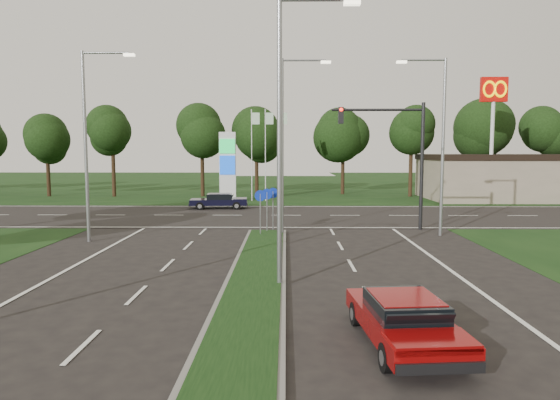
{
  "coord_description": "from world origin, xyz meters",
  "views": [
    {
      "loc": [
        1.01,
        -9.62,
        4.31
      ],
      "look_at": [
        0.74,
        12.22,
        2.2
      ],
      "focal_mm": 32.0,
      "sensor_mm": 36.0,
      "label": 1
    }
  ],
  "objects": [
    {
      "name": "streetlight_right_far",
      "position": [
        8.8,
        16.0,
        5.08
      ],
      "size": [
        2.53,
        0.22,
        9.0
      ],
      "rotation": [
        0.0,
        0.0,
        3.14
      ],
      "color": "gray",
      "rests_on": "ground"
    },
    {
      "name": "median_signs",
      "position": [
        0.0,
        16.4,
        1.71
      ],
      "size": [
        1.16,
        1.76,
        2.38
      ],
      "color": "gray",
      "rests_on": "ground"
    },
    {
      "name": "cross_road",
      "position": [
        0.0,
        24.0,
        0.0
      ],
      "size": [
        160.0,
        12.0,
        0.02
      ],
      "primitive_type": "cube",
      "color": "black",
      "rests_on": "ground"
    },
    {
      "name": "traffic_signal",
      "position": [
        7.19,
        18.0,
        4.65
      ],
      "size": [
        5.1,
        0.42,
        7.0
      ],
      "color": "black",
      "rests_on": "ground"
    },
    {
      "name": "commercial_building",
      "position": [
        22.0,
        36.0,
        2.0
      ],
      "size": [
        16.0,
        9.0,
        4.0
      ],
      "primitive_type": "cube",
      "color": "gray",
      "rests_on": "ground"
    },
    {
      "name": "treeline_far",
      "position": [
        0.1,
        39.93,
        6.83
      ],
      "size": [
        6.0,
        6.0,
        9.9
      ],
      "color": "black",
      "rests_on": "ground"
    },
    {
      "name": "navy_sedan",
      "position": [
        -4.1,
        27.99,
        0.63
      ],
      "size": [
        4.38,
        2.09,
        1.17
      ],
      "rotation": [
        0.0,
        0.0,
        1.66
      ],
      "color": "black",
      "rests_on": "ground"
    },
    {
      "name": "red_sedan",
      "position": [
        3.63,
        1.18,
        0.61
      ],
      "size": [
        2.06,
        4.3,
        1.14
      ],
      "rotation": [
        0.0,
        0.0,
        0.09
      ],
      "color": "maroon",
      "rests_on": "ground"
    },
    {
      "name": "verge_far",
      "position": [
        0.0,
        55.0,
        0.0
      ],
      "size": [
        160.0,
        50.0,
        0.02
      ],
      "primitive_type": "cube",
      "color": "black",
      "rests_on": "ground"
    },
    {
      "name": "ground",
      "position": [
        0.0,
        0.0,
        0.0
      ],
      "size": [
        160.0,
        160.0,
        0.0
      ],
      "primitive_type": "plane",
      "color": "black",
      "rests_on": "ground"
    },
    {
      "name": "mcdonalds_sign",
      "position": [
        18.0,
        31.97,
        7.99
      ],
      "size": [
        2.2,
        0.47,
        10.4
      ],
      "color": "silver",
      "rests_on": "ground"
    },
    {
      "name": "streetlight_median_far",
      "position": [
        1.0,
        16.0,
        5.08
      ],
      "size": [
        2.53,
        0.22,
        9.0
      ],
      "color": "gray",
      "rests_on": "ground"
    },
    {
      "name": "streetlight_median_near",
      "position": [
        1.0,
        6.0,
        5.08
      ],
      "size": [
        2.53,
        0.22,
        9.0
      ],
      "color": "gray",
      "rests_on": "ground"
    },
    {
      "name": "gas_pylon",
      "position": [
        -3.79,
        33.05,
        3.2
      ],
      "size": [
        5.8,
        1.26,
        8.0
      ],
      "color": "silver",
      "rests_on": "ground"
    },
    {
      "name": "median_kerb",
      "position": [
        0.0,
        4.0,
        0.06
      ],
      "size": [
        2.0,
        26.0,
        0.12
      ],
      "primitive_type": "cube",
      "color": "slate",
      "rests_on": "ground"
    },
    {
      "name": "streetlight_left_far",
      "position": [
        -8.3,
        14.0,
        5.08
      ],
      "size": [
        2.53,
        0.22,
        9.0
      ],
      "color": "gray",
      "rests_on": "ground"
    }
  ]
}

